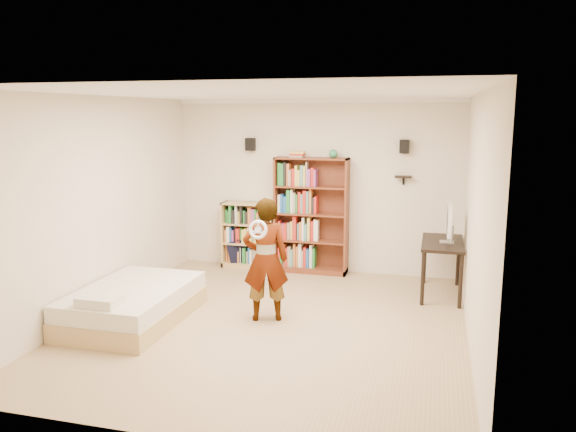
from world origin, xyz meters
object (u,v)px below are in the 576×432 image
object	(u,v)px
daybed	(133,300)
tall_bookshelf	(311,216)
low_bookshelf	(249,235)
person	(266,260)
computer_desk	(441,268)

from	to	relation	value
daybed	tall_bookshelf	bearing A→B (deg)	58.67
tall_bookshelf	daybed	distance (m)	3.17
low_bookshelf	daybed	xyz separation A→B (m)	(-0.57, -2.66, -0.27)
tall_bookshelf	person	world-z (taller)	tall_bookshelf
tall_bookshelf	daybed	size ratio (longest dim) A/B	1.02
tall_bookshelf	daybed	world-z (taller)	tall_bookshelf
daybed	person	size ratio (longest dim) A/B	1.19
low_bookshelf	person	size ratio (longest dim) A/B	0.71
person	tall_bookshelf	bearing A→B (deg)	-111.52
computer_desk	person	distance (m)	2.60
daybed	person	world-z (taller)	person
tall_bookshelf	daybed	xyz separation A→B (m)	(-1.61, -2.65, -0.64)
tall_bookshelf	person	distance (m)	2.20
low_bookshelf	computer_desk	distance (m)	3.11
computer_desk	daybed	size ratio (longest dim) A/B	0.62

